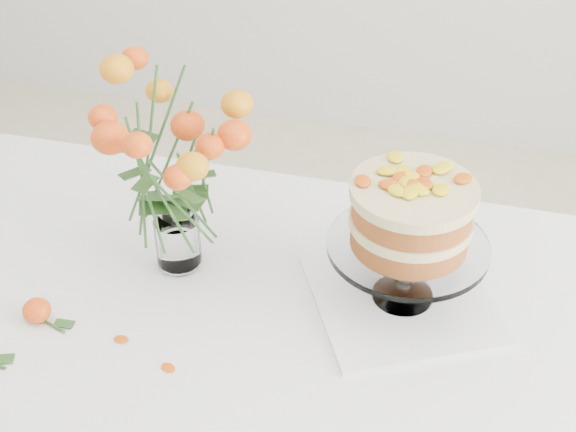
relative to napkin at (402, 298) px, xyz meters
name	(u,v)px	position (x,y,z in m)	size (l,w,h in m)	color
table	(211,346)	(-0.32, -0.12, -0.09)	(1.43, 0.93, 0.76)	tan
napkin	(402,298)	(0.00, 0.00, 0.00)	(0.31, 0.31, 0.01)	white
cake_stand	(411,221)	(0.00, 0.00, 0.17)	(0.28, 0.28, 0.25)	silver
rose_vase	(169,154)	(-0.42, -0.01, 0.24)	(0.34, 0.34, 0.42)	silver
loose_rose_far	(37,311)	(-0.60, -0.21, 0.02)	(0.09, 0.05, 0.04)	red
stray_petal_a	(121,339)	(-0.44, -0.22, 0.00)	(0.03, 0.02, 0.00)	yellow
stray_petal_b	(168,368)	(-0.34, -0.26, 0.00)	(0.03, 0.02, 0.00)	yellow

